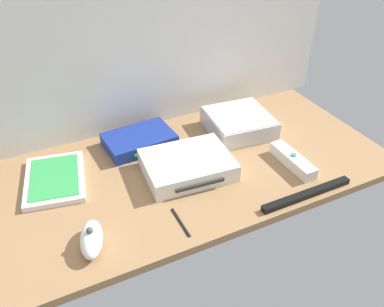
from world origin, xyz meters
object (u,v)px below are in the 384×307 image
Objects in this scene: remote_wand at (293,160)px; game_console at (187,165)px; mini_computer at (239,123)px; network_router at (139,140)px; remote_nunchuk at (92,239)px; sensor_bar at (307,194)px; stylus_pen at (181,222)px; game_case at (55,179)px.

game_console is at bearing 160.55° from remote_wand.
game_console is 24.10cm from mini_computer.
remote_nunchuk is (-20.55, -29.64, 0.34)cm from network_router.
mini_computer reaches higher than remote_wand.
remote_nunchuk is (-48.56, -24.37, -0.60)cm from mini_computer.
remote_nunchuk reaches higher than network_router.
sensor_bar is (20.62, -20.15, -1.50)cm from game_console.
network_router is 45.57cm from sensor_bar.
network_router is 2.09× the size of stylus_pen.
remote_wand is (31.67, -25.34, -0.19)cm from network_router.
game_case is 2.36× the size of stylus_pen.
remote_wand is at bearing 21.41° from remote_nunchuk.
network_router is at bearing 141.60° from remote_wand.
game_case is at bearing -179.47° from mini_computer.
remote_nunchuk is at bearing -175.04° from remote_wand.
game_case is 24.11cm from remote_nunchuk.
mini_computer is 40.01cm from stylus_pen.
mini_computer is at bearing 88.64° from sensor_bar.
network_router reaches higher than game_case.
mini_computer is 0.77× the size of sensor_bar.
remote_wand is at bearing 10.23° from stylus_pen.
remote_wand is at bearing -79.66° from mini_computer.
mini_computer reaches higher than game_case.
sensor_bar is (-4.43, -11.18, -0.81)cm from remote_wand.
game_console reaches higher than sensor_bar.
sensor_bar is at bearing -91.41° from mini_computer.
remote_nunchuk is 0.45× the size of sensor_bar.
remote_nunchuk is (-52.22, -4.29, 0.53)cm from remote_wand.
network_router is at bearing 71.97° from remote_nunchuk.
sensor_bar is (47.79, -6.88, -1.34)cm from remote_nunchuk.
game_console is 1.50× the size of remote_wand.
game_case is 1.96× the size of remote_nunchuk.
mini_computer is 20.43cm from remote_wand.
remote_nunchuk is at bearing -153.35° from mini_computer.
stylus_pen is (-2.16, -31.45, -1.35)cm from network_router.
game_case is 33.42cm from stylus_pen.
remote_wand is (55.19, -19.60, 0.75)cm from game_case.
stylus_pen is at bearing 170.26° from sensor_bar.
stylus_pen is at bearing -97.88° from network_router.
sensor_bar is at bearing 8.51° from remote_nunchuk.
mini_computer is 2.06× the size of stylus_pen.
mini_computer is 31.32cm from sensor_bar.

